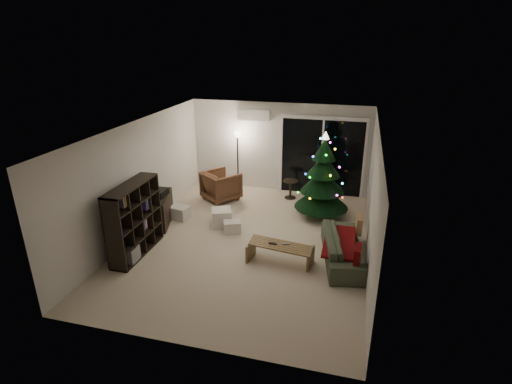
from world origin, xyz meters
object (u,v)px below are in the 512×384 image
media_cabinet (160,210)px  christmas_tree (323,175)px  sofa (344,248)px  armchair (221,186)px  coffee_table (280,254)px  bookshelf (126,219)px

media_cabinet → christmas_tree: christmas_tree is taller
media_cabinet → sofa: 4.34m
armchair → sofa: bearing=-178.4°
media_cabinet → sofa: media_cabinet is taller
sofa → coffee_table: size_ratio=1.52×
armchair → sofa: armchair is taller
bookshelf → media_cabinet: bookshelf is taller
bookshelf → christmas_tree: christmas_tree is taller
coffee_table → christmas_tree: size_ratio=0.59×
coffee_table → christmas_tree: bearing=86.1°
armchair → media_cabinet: bearing=99.7°
christmas_tree → coffee_table: bearing=-102.6°
bookshelf → armchair: bearing=63.7°
sofa → coffee_table: (-1.20, -0.41, -0.08)m
bookshelf → media_cabinet: bearing=79.7°
coffee_table → christmas_tree: (0.54, 2.41, 0.87)m
media_cabinet → coffee_table: 3.26m
armchair → coffee_table: 3.55m
armchair → christmas_tree: (2.73, -0.38, 0.67)m
bookshelf → media_cabinet: (0.00, 1.37, -0.39)m
sofa → christmas_tree: (-0.67, 1.99, 0.79)m
sofa → bookshelf: bearing=89.9°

